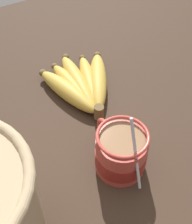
# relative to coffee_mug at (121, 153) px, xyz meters

# --- Properties ---
(table) EXTENTS (1.23, 1.23, 0.04)m
(table) POSITION_rel_coffee_mug_xyz_m (0.04, -0.03, -0.06)
(table) COLOR #332319
(table) RESTS_ON ground
(coffee_mug) EXTENTS (0.14, 0.09, 0.15)m
(coffee_mug) POSITION_rel_coffee_mug_xyz_m (0.00, 0.00, 0.00)
(coffee_mug) COLOR #B23D33
(coffee_mug) RESTS_ON table
(banana_bunch) EXTENTS (0.22, 0.17, 0.04)m
(banana_bunch) POSITION_rel_coffee_mug_xyz_m (0.21, -0.03, -0.02)
(banana_bunch) COLOR brown
(banana_bunch) RESTS_ON table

